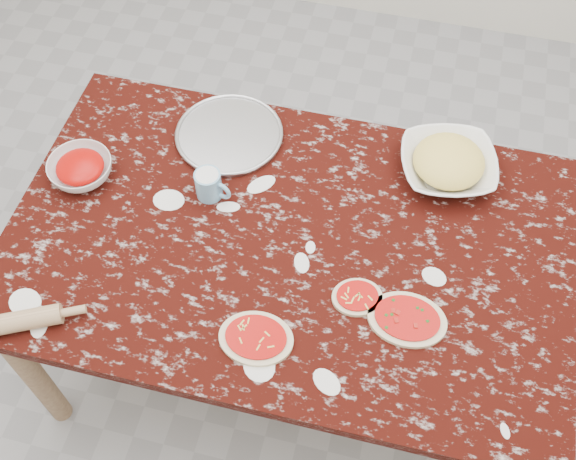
{
  "coord_description": "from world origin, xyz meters",
  "views": [
    {
      "loc": [
        0.26,
        -1.04,
        2.38
      ],
      "look_at": [
        0.0,
        0.0,
        0.8
      ],
      "focal_mm": 43.0,
      "sensor_mm": 36.0,
      "label": 1
    }
  ],
  "objects_px": {
    "worktable": "(288,255)",
    "cheese_bowl": "(447,166)",
    "flour_mug": "(209,185)",
    "rolling_pin": "(8,323)",
    "sauce_bowl": "(81,170)",
    "pizza_tray": "(229,135)"
  },
  "relations": [
    {
      "from": "worktable",
      "to": "cheese_bowl",
      "type": "bearing_deg",
      "value": 40.82
    },
    {
      "from": "worktable",
      "to": "flour_mug",
      "type": "xyz_separation_m",
      "value": [
        -0.26,
        0.1,
        0.13
      ]
    },
    {
      "from": "pizza_tray",
      "to": "rolling_pin",
      "type": "distance_m",
      "value": 0.86
    },
    {
      "from": "cheese_bowl",
      "to": "flour_mug",
      "type": "height_order",
      "value": "flour_mug"
    },
    {
      "from": "pizza_tray",
      "to": "sauce_bowl",
      "type": "bearing_deg",
      "value": -146.14
    },
    {
      "from": "pizza_tray",
      "to": "flour_mug",
      "type": "height_order",
      "value": "flour_mug"
    },
    {
      "from": "worktable",
      "to": "flour_mug",
      "type": "bearing_deg",
      "value": 158.6
    },
    {
      "from": "pizza_tray",
      "to": "sauce_bowl",
      "type": "distance_m",
      "value": 0.46
    },
    {
      "from": "pizza_tray",
      "to": "sauce_bowl",
      "type": "height_order",
      "value": "sauce_bowl"
    },
    {
      "from": "sauce_bowl",
      "to": "cheese_bowl",
      "type": "distance_m",
      "value": 1.1
    },
    {
      "from": "rolling_pin",
      "to": "cheese_bowl",
      "type": "bearing_deg",
      "value": 37.2
    },
    {
      "from": "sauce_bowl",
      "to": "rolling_pin",
      "type": "bearing_deg",
      "value": -87.63
    },
    {
      "from": "cheese_bowl",
      "to": "rolling_pin",
      "type": "relative_size",
      "value": 1.05
    },
    {
      "from": "pizza_tray",
      "to": "sauce_bowl",
      "type": "xyz_separation_m",
      "value": [
        -0.38,
        -0.26,
        0.02
      ]
    },
    {
      "from": "rolling_pin",
      "to": "sauce_bowl",
      "type": "bearing_deg",
      "value": 92.37
    },
    {
      "from": "sauce_bowl",
      "to": "cheese_bowl",
      "type": "relative_size",
      "value": 0.67
    },
    {
      "from": "cheese_bowl",
      "to": "sauce_bowl",
      "type": "bearing_deg",
      "value": -165.6
    },
    {
      "from": "flour_mug",
      "to": "rolling_pin",
      "type": "bearing_deg",
      "value": -124.63
    },
    {
      "from": "cheese_bowl",
      "to": "flour_mug",
      "type": "xyz_separation_m",
      "value": [
        -0.67,
        -0.25,
        0.01
      ]
    },
    {
      "from": "cheese_bowl",
      "to": "rolling_pin",
      "type": "height_order",
      "value": "cheese_bowl"
    },
    {
      "from": "flour_mug",
      "to": "worktable",
      "type": "bearing_deg",
      "value": -21.4
    },
    {
      "from": "worktable",
      "to": "cheese_bowl",
      "type": "height_order",
      "value": "cheese_bowl"
    }
  ]
}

